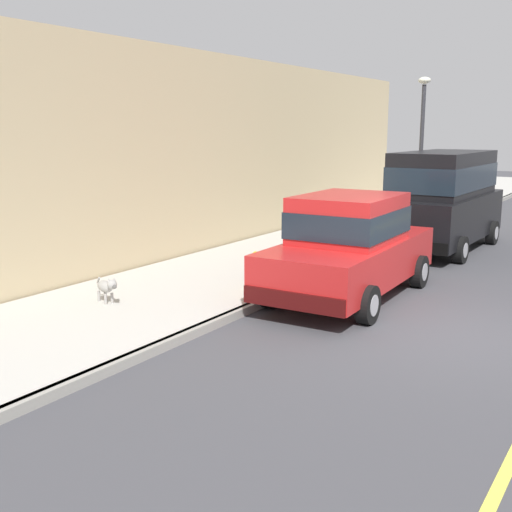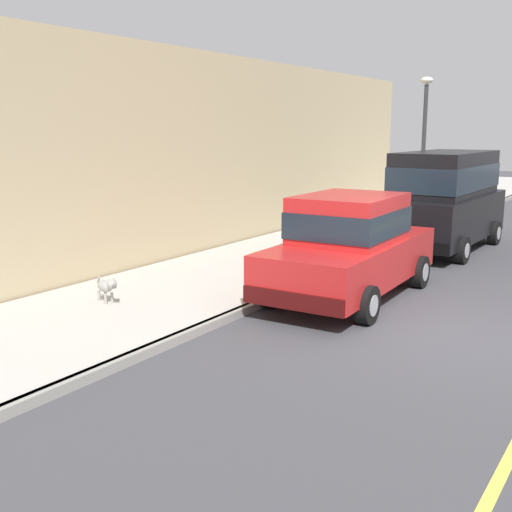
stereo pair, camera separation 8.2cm
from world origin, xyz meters
TOP-DOWN VIEW (x-y plane):
  - ground_plane at (0.00, 0.00)m, footprint 80.00×80.00m
  - curb at (-3.20, 0.00)m, footprint 0.16×64.00m
  - sidewalk at (-5.00, 0.00)m, footprint 3.60×64.00m
  - car_red_sedan at (-2.18, 1.09)m, footprint 2.13×4.65m
  - car_black_van at (-2.16, 6.78)m, footprint 2.20×4.93m
  - dog_grey at (-5.31, -1.97)m, footprint 0.73×0.35m
  - fire_hydrant at (-3.65, 0.19)m, footprint 0.34×0.24m
  - street_lamp at (-3.55, 9.08)m, footprint 0.36×0.36m
  - building_facade at (-7.10, 4.88)m, footprint 0.50×20.00m

SIDE VIEW (x-z plane):
  - ground_plane at x=0.00m, z-range 0.00..0.00m
  - curb at x=-3.20m, z-range 0.00..0.14m
  - sidewalk at x=-5.00m, z-range 0.00..0.14m
  - dog_grey at x=-5.31m, z-range 0.18..0.67m
  - fire_hydrant at x=-3.65m, z-range 0.11..0.84m
  - car_red_sedan at x=-2.18m, z-range 0.02..1.94m
  - car_black_van at x=-2.16m, z-range 0.13..2.65m
  - building_facade at x=-7.10m, z-range 0.00..4.90m
  - street_lamp at x=-3.55m, z-range 0.70..5.12m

